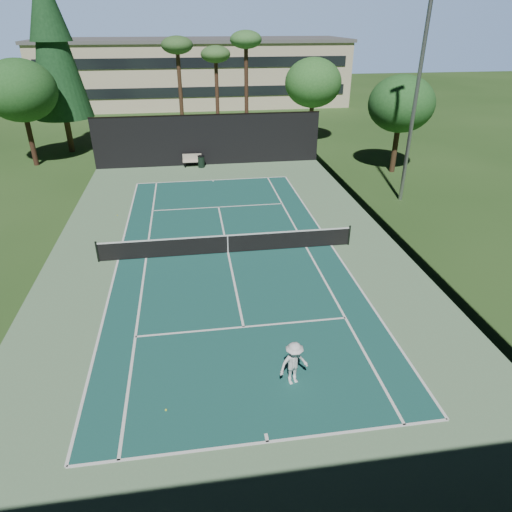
{
  "coord_description": "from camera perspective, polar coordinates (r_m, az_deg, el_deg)",
  "views": [
    {
      "loc": [
        -1.66,
        -20.73,
        10.69
      ],
      "look_at": [
        1.0,
        -3.0,
        1.3
      ],
      "focal_mm": 32.0,
      "sensor_mm": 36.0,
      "label": 1
    }
  ],
  "objects": [
    {
      "name": "player",
      "position": [
        15.15,
        4.76,
        -13.24
      ],
      "size": [
        1.16,
        0.87,
        1.59
      ],
      "primitive_type": "imported",
      "rotation": [
        0.0,
        0.0,
        0.3
      ],
      "color": "white",
      "rests_on": "ground"
    },
    {
      "name": "campus_building",
      "position": [
        67.05,
        -7.62,
        21.88
      ],
      "size": [
        40.5,
        12.5,
        8.3
      ],
      "color": "beige",
      "rests_on": "ground"
    },
    {
      "name": "tennis_ball_c",
      "position": [
        24.9,
        -3.2,
        2.25
      ],
      "size": [
        0.06,
        0.06,
        0.06
      ],
      "primitive_type": "sphere",
      "color": "#E1F036",
      "rests_on": "ground"
    },
    {
      "name": "palm_c",
      "position": [
        44.15,
        -1.27,
        24.93
      ],
      "size": [
        2.8,
        2.8,
        9.77
      ],
      "color": "#442B1D",
      "rests_on": "ground"
    },
    {
      "name": "fence",
      "position": [
        22.6,
        -3.67,
        4.99
      ],
      "size": [
        18.04,
        32.05,
        4.03
      ],
      "color": "black",
      "rests_on": "ground"
    },
    {
      "name": "palm_a",
      "position": [
        44.8,
        -9.81,
        24.09
      ],
      "size": [
        2.8,
        2.8,
        9.32
      ],
      "color": "#472F1E",
      "rests_on": "ground"
    },
    {
      "name": "park_bench",
      "position": [
        37.77,
        -7.98,
        11.8
      ],
      "size": [
        1.5,
        0.45,
        1.02
      ],
      "color": "beige",
      "rests_on": "ground"
    },
    {
      "name": "trash_bin",
      "position": [
        37.49,
        -6.86,
        11.64
      ],
      "size": [
        0.56,
        0.56,
        0.95
      ],
      "color": "black",
      "rests_on": "ground"
    },
    {
      "name": "ground",
      "position": [
        23.39,
        -3.51,
        0.38
      ],
      "size": [
        160.0,
        160.0,
        0.0
      ],
      "primitive_type": "plane",
      "color": "#274A1C",
      "rests_on": "ground"
    },
    {
      "name": "court_surface",
      "position": [
        23.38,
        -3.51,
        0.41
      ],
      "size": [
        10.97,
        23.77,
        0.01
      ],
      "primitive_type": "cube",
      "color": "#195049",
      "rests_on": "ground"
    },
    {
      "name": "court_lines",
      "position": [
        23.38,
        -3.52,
        0.43
      ],
      "size": [
        11.07,
        23.87,
        0.01
      ],
      "color": "white",
      "rests_on": "ground"
    },
    {
      "name": "tennis_ball_a",
      "position": [
        14.99,
        -11.18,
        -18.36
      ],
      "size": [
        0.07,
        0.07,
        0.07
      ],
      "primitive_type": "sphere",
      "color": "#D9F437",
      "rests_on": "ground"
    },
    {
      "name": "decid_tree_a",
      "position": [
        44.61,
        7.15,
        20.67
      ],
      "size": [
        5.12,
        5.12,
        7.62
      ],
      "color": "#40301B",
      "rests_on": "ground"
    },
    {
      "name": "tennis_net",
      "position": [
        23.14,
        -3.55,
        1.61
      ],
      "size": [
        12.9,
        0.1,
        1.1
      ],
      "color": "black",
      "rests_on": "ground"
    },
    {
      "name": "decid_tree_c",
      "position": [
        40.95,
        -27.42,
        17.86
      ],
      "size": [
        5.44,
        5.44,
        8.09
      ],
      "color": "#40271B",
      "rests_on": "ground"
    },
    {
      "name": "tennis_ball_d",
      "position": [
        29.07,
        -16.94,
        4.9
      ],
      "size": [
        0.07,
        0.07,
        0.07
      ],
      "primitive_type": "sphere",
      "color": "yellow",
      "rests_on": "ground"
    },
    {
      "name": "decid_tree_b",
      "position": [
        36.72,
        17.69,
        17.64
      ],
      "size": [
        4.8,
        4.8,
        7.14
      ],
      "color": "#462F1E",
      "rests_on": "ground"
    },
    {
      "name": "light_pole",
      "position": [
        30.32,
        19.35,
        18.18
      ],
      "size": [
        0.9,
        0.25,
        12.22
      ],
      "color": "#93969B",
      "rests_on": "ground"
    },
    {
      "name": "palm_b",
      "position": [
        46.96,
        -5.07,
        23.48
      ],
      "size": [
        2.8,
        2.8,
        8.42
      ],
      "color": "#4A2E20",
      "rests_on": "ground"
    },
    {
      "name": "pine_tree",
      "position": [
        43.98,
        -24.34,
        24.0
      ],
      "size": [
        4.8,
        4.8,
        15.0
      ],
      "color": "#4D3621",
      "rests_on": "ground"
    },
    {
      "name": "tennis_ball_b",
      "position": [
        24.45,
        -5.01,
        1.68
      ],
      "size": [
        0.06,
        0.06,
        0.06
      ],
      "primitive_type": "sphere",
      "color": "#CAE634",
      "rests_on": "ground"
    },
    {
      "name": "apron_slab",
      "position": [
        23.38,
        -3.51,
        0.39
      ],
      "size": [
        18.0,
        32.0,
        0.01
      ],
      "primitive_type": "cube",
      "color": "#628A60",
      "rests_on": "ground"
    }
  ]
}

